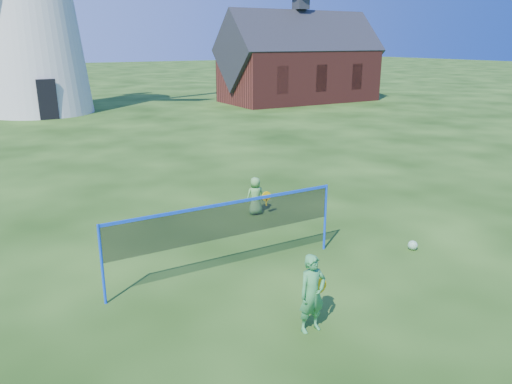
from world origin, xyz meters
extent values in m
plane|color=black|center=(0.00, 0.00, 0.00)|extent=(220.00, 220.00, 0.00)
cube|color=black|center=(-0.82, 24.26, 1.22)|extent=(1.11, 0.13, 2.44)
cube|color=black|center=(-0.82, 24.94, 5.54)|extent=(0.78, 0.13, 1.00)
cube|color=maroon|center=(18.05, 24.78, 1.97)|extent=(11.81, 5.90, 3.94)
cube|color=#2D3035|center=(18.05, 24.78, 3.94)|extent=(12.40, 6.01, 6.01)
cube|color=#2D3035|center=(18.05, 24.78, 7.43)|extent=(0.98, 0.98, 0.98)
cube|color=black|center=(14.61, 21.88, 1.97)|extent=(0.98, 0.10, 1.97)
cube|color=black|center=(18.05, 21.88, 1.97)|extent=(0.98, 0.10, 1.97)
cube|color=black|center=(21.50, 21.88, 1.97)|extent=(0.98, 0.10, 1.97)
cylinder|color=blue|center=(-3.24, 0.05, 0.78)|extent=(0.05, 0.05, 1.55)
cylinder|color=blue|center=(1.76, 0.05, 0.78)|extent=(0.05, 0.05, 1.55)
cube|color=black|center=(-0.74, 0.05, 1.15)|extent=(5.00, 0.01, 0.70)
cube|color=blue|center=(-0.74, 0.05, 1.52)|extent=(5.00, 0.02, 0.06)
imported|color=#3A934D|center=(-0.48, -2.53, 0.68)|extent=(0.50, 0.33, 1.35)
cylinder|color=yellow|center=(-0.20, -2.35, 0.66)|extent=(0.28, 0.02, 0.28)
cube|color=yellow|center=(-0.20, -2.35, 0.49)|extent=(0.03, 0.02, 0.20)
imported|color=#599E4C|center=(1.58, 2.94, 0.53)|extent=(0.56, 0.42, 1.06)
cylinder|color=yellow|center=(1.80, 2.72, 0.54)|extent=(0.28, 0.02, 0.28)
cube|color=yellow|center=(1.80, 2.72, 0.37)|extent=(0.03, 0.02, 0.20)
sphere|color=green|center=(3.51, -1.00, 0.11)|extent=(0.22, 0.22, 0.22)
cube|color=#8B7C5C|center=(0.16, 72.00, 3.36)|extent=(7.10, 8.00, 6.72)
cube|color=#4C4C54|center=(0.16, 72.00, 7.22)|extent=(7.40, 8.40, 1.00)
camera|label=1|loc=(-4.84, -8.30, 4.61)|focal=34.51mm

